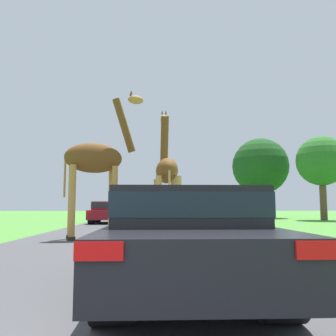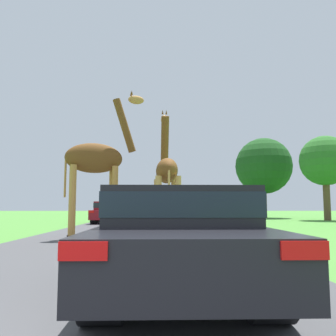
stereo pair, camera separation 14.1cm
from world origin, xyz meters
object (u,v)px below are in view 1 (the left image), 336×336
(car_queue_right, at_px, (147,210))
(tree_left_edge, at_px, (322,161))
(car_queue_left, at_px, (107,212))
(giraffe_companion, at_px, (96,164))
(tree_centre_back, at_px, (260,166))
(giraffe_near_road, at_px, (166,174))
(car_lead_maroon, at_px, (185,235))

(car_queue_right, xyz_separation_m, tree_left_edge, (13.25, -1.54, 3.69))
(car_queue_left, bearing_deg, giraffe_companion, -84.47)
(giraffe_companion, distance_m, tree_centre_back, 23.54)
(giraffe_near_road, relative_size, tree_centre_back, 0.61)
(car_queue_left, height_order, tree_left_edge, tree_left_edge)
(giraffe_near_road, height_order, car_lead_maroon, giraffe_near_road)
(car_queue_right, bearing_deg, tree_left_edge, -6.62)
(tree_left_edge, distance_m, tree_centre_back, 6.45)
(car_lead_maroon, xyz_separation_m, car_queue_right, (-0.90, 23.28, 0.06))
(giraffe_near_road, relative_size, car_queue_left, 1.12)
(car_lead_maroon, relative_size, car_queue_right, 0.86)
(giraffe_companion, relative_size, tree_centre_back, 0.69)
(car_lead_maroon, relative_size, tree_left_edge, 0.64)
(car_queue_left, relative_size, tree_centre_back, 0.55)
(car_queue_right, relative_size, car_queue_left, 1.19)
(car_queue_left, bearing_deg, car_queue_right, 65.25)
(tree_centre_back, bearing_deg, car_lead_maroon, -108.87)
(giraffe_near_road, bearing_deg, car_queue_right, 90.75)
(giraffe_near_road, distance_m, car_queue_left, 11.94)
(giraffe_companion, xyz_separation_m, car_queue_left, (-1.05, 10.84, -1.71))
(car_queue_right, relative_size, tree_left_edge, 0.74)
(car_queue_right, distance_m, car_queue_left, 5.82)
(giraffe_near_road, bearing_deg, car_queue_left, 104.01)
(tree_centre_back, bearing_deg, tree_left_edge, -62.63)
(car_queue_right, height_order, car_queue_left, car_queue_right)
(tree_left_edge, bearing_deg, giraffe_near_road, -129.21)
(giraffe_near_road, height_order, car_queue_right, giraffe_near_road)
(giraffe_companion, relative_size, car_queue_right, 1.07)
(giraffe_companion, distance_m, car_queue_right, 16.27)
(giraffe_companion, bearing_deg, tree_centre_back, 133.77)
(giraffe_companion, relative_size, tree_left_edge, 0.79)
(car_queue_right, bearing_deg, car_queue_left, -114.75)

